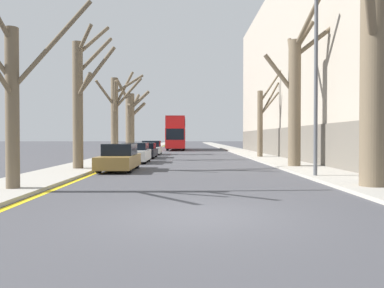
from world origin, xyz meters
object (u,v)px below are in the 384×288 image
Objects in this scene: double_decker_bus at (176,132)px; lamp_post at (314,64)px; parked_car_1 at (135,153)px; parked_car_2 at (145,151)px; street_tree_right_1 at (296,93)px; street_tree_left_2 at (116,113)px; street_tree_left_0 at (11,93)px; street_tree_left_1 at (80,97)px; street_tree_left_3 at (131,120)px; parked_car_3 at (151,148)px; parked_car_0 at (119,158)px; street_tree_right_0 at (375,74)px; street_tree_right_2 at (262,120)px.

double_decker_bus is 1.31× the size of lamp_post.
parked_car_2 is at bearing 90.00° from parked_car_1.
parked_car_2 is at bearing 132.86° from street_tree_right_1.
street_tree_left_2 is 4.52m from parked_car_1.
street_tree_left_0 reaches higher than parked_car_2.
street_tree_left_1 reaches higher than parked_car_2.
street_tree_left_3 reaches higher than parked_car_3.
lamp_post reaches higher than parked_car_1.
street_tree_right_1 is 1.95× the size of parked_car_2.
street_tree_right_0 is at bearing -36.85° from parked_car_0.
street_tree_right_1 is 2.10× the size of parked_car_3.
parked_car_0 is at bearing 75.24° from street_tree_left_0.
street_tree_right_2 is at bearing -32.05° from parked_car_3.
parked_car_0 is (-9.78, -11.63, -2.54)m from street_tree_right_2.
parked_car_1 is 11.68m from parked_car_3.
street_tree_left_3 is at bearing 178.28° from parked_car_3.
parked_car_0 is at bearing -171.09° from street_tree_right_1.
street_tree_left_0 reaches higher than parked_car_3.
parked_car_0 is at bearing -90.00° from parked_car_2.
parked_car_3 reaches higher than parked_car_2.
street_tree_right_1 reaches higher than parked_car_0.
street_tree_right_1 is (11.54, -7.46, 0.65)m from street_tree_left_2.
parked_car_2 is at bearing 119.56° from lamp_post.
double_decker_bus is 2.69× the size of parked_car_3.
street_tree_right_1 is 2.01× the size of parked_car_0.
street_tree_right_1 is (11.70, 9.20, 1.10)m from street_tree_left_0.
street_tree_right_0 is (11.75, -7.39, 0.01)m from street_tree_left_1.
double_decker_bus is (-7.58, 30.33, -1.73)m from street_tree_right_1.
street_tree_right_0 is 0.87× the size of lamp_post.
street_tree_right_1 is at bearing 6.83° from street_tree_left_1.
street_tree_left_3 is (-0.22, 8.84, -0.12)m from street_tree_left_2.
parked_car_2 is at bearing 84.11° from street_tree_left_0.
street_tree_left_0 is 0.85× the size of street_tree_left_1.
street_tree_left_2 is 1.55× the size of parked_car_0.
parked_car_0 is (1.87, -8.98, -2.91)m from street_tree_left_2.
double_decker_bus is at bearing 101.02° from street_tree_right_0.
street_tree_right_1 is 14.67m from parked_car_2.
street_tree_left_2 reaches higher than parked_car_1.
street_tree_left_2 reaches higher than double_decker_bus.
parked_car_1 is at bearing -150.39° from street_tree_right_2.
parked_car_3 is at bearing 90.00° from parked_car_2.
parked_car_3 is (0.00, 5.82, 0.05)m from parked_car_2.
street_tree_right_2 is at bearing 44.25° from street_tree_left_1.
street_tree_right_0 is (11.58, -16.26, 0.26)m from street_tree_left_2.
parked_car_0 is (-9.71, 7.28, -3.17)m from street_tree_right_0.
double_decker_bus is at bearing 80.18° from street_tree_left_2.
double_decker_bus is at bearing 84.06° from street_tree_left_0.
street_tree_right_1 is 19.23m from parked_car_3.
street_tree_left_2 is 1.70× the size of parked_car_1.
street_tree_left_1 is at bearing 160.58° from lamp_post.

